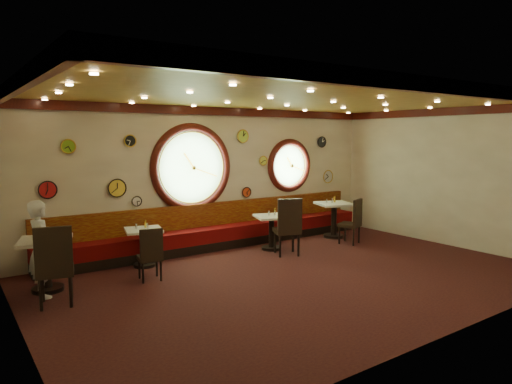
% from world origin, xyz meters
% --- Properties ---
extents(floor, '(9.00, 6.00, 0.00)m').
position_xyz_m(floor, '(0.00, 0.00, 0.00)').
color(floor, black).
rests_on(floor, ground).
extents(ceiling, '(9.00, 6.00, 0.02)m').
position_xyz_m(ceiling, '(0.00, 0.00, 3.20)').
color(ceiling, gold).
rests_on(ceiling, wall_back).
extents(wall_back, '(9.00, 0.02, 3.20)m').
position_xyz_m(wall_back, '(0.00, 3.00, 1.60)').
color(wall_back, beige).
rests_on(wall_back, floor).
extents(wall_front, '(9.00, 0.02, 3.20)m').
position_xyz_m(wall_front, '(0.00, -3.00, 1.60)').
color(wall_front, beige).
rests_on(wall_front, floor).
extents(wall_left, '(0.02, 6.00, 3.20)m').
position_xyz_m(wall_left, '(-4.50, 0.00, 1.60)').
color(wall_left, beige).
rests_on(wall_left, floor).
extents(wall_right, '(0.02, 6.00, 3.20)m').
position_xyz_m(wall_right, '(4.50, 0.00, 1.60)').
color(wall_right, beige).
rests_on(wall_right, floor).
extents(molding_back, '(9.00, 0.10, 0.18)m').
position_xyz_m(molding_back, '(0.00, 2.95, 3.11)').
color(molding_back, '#3D0F0B').
rests_on(molding_back, wall_back).
extents(molding_front, '(9.00, 0.10, 0.18)m').
position_xyz_m(molding_front, '(0.00, -2.95, 3.11)').
color(molding_front, '#3D0F0B').
rests_on(molding_front, wall_back).
extents(molding_left, '(0.10, 6.00, 0.18)m').
position_xyz_m(molding_left, '(-4.45, 0.00, 3.11)').
color(molding_left, '#3D0F0B').
rests_on(molding_left, wall_back).
extents(molding_right, '(0.10, 6.00, 0.18)m').
position_xyz_m(molding_right, '(4.45, 0.00, 3.11)').
color(molding_right, '#3D0F0B').
rests_on(molding_right, wall_back).
extents(banquette_base, '(8.00, 0.55, 0.20)m').
position_xyz_m(banquette_base, '(0.00, 2.72, 0.10)').
color(banquette_base, black).
rests_on(banquette_base, floor).
extents(banquette_seat, '(8.00, 0.55, 0.30)m').
position_xyz_m(banquette_seat, '(0.00, 2.72, 0.35)').
color(banquette_seat, '#5A0709').
rests_on(banquette_seat, banquette_base).
extents(banquette_back, '(8.00, 0.10, 0.55)m').
position_xyz_m(banquette_back, '(0.00, 2.94, 0.75)').
color(banquette_back, '#5E0D07').
rests_on(banquette_back, wall_back).
extents(porthole_left_glass, '(1.66, 0.02, 1.66)m').
position_xyz_m(porthole_left_glass, '(-0.60, 3.00, 1.85)').
color(porthole_left_glass, '#8CCB7A').
rests_on(porthole_left_glass, wall_back).
extents(porthole_left_frame, '(1.98, 0.18, 1.98)m').
position_xyz_m(porthole_left_frame, '(-0.60, 2.98, 1.85)').
color(porthole_left_frame, '#3D0F0B').
rests_on(porthole_left_frame, wall_back).
extents(porthole_left_ring, '(1.61, 0.03, 1.61)m').
position_xyz_m(porthole_left_ring, '(-0.60, 2.95, 1.85)').
color(porthole_left_ring, gold).
rests_on(porthole_left_ring, wall_back).
extents(porthole_right_glass, '(1.10, 0.02, 1.10)m').
position_xyz_m(porthole_right_glass, '(2.20, 3.00, 1.80)').
color(porthole_right_glass, '#8CCB7A').
rests_on(porthole_right_glass, wall_back).
extents(porthole_right_frame, '(1.38, 0.18, 1.38)m').
position_xyz_m(porthole_right_frame, '(2.20, 2.98, 1.80)').
color(porthole_right_frame, '#3D0F0B').
rests_on(porthole_right_frame, wall_back).
extents(porthole_right_ring, '(1.09, 0.03, 1.09)m').
position_xyz_m(porthole_right_ring, '(2.20, 2.95, 1.80)').
color(porthole_right_ring, gold).
rests_on(porthole_right_ring, wall_back).
extents(wall_clock_0, '(0.26, 0.03, 0.26)m').
position_xyz_m(wall_clock_0, '(-3.20, 2.96, 2.35)').
color(wall_clock_0, '#74AD22').
rests_on(wall_clock_0, wall_back).
extents(wall_clock_1, '(0.34, 0.03, 0.34)m').
position_xyz_m(wall_clock_1, '(3.55, 2.96, 1.45)').
color(wall_clock_1, silver).
rests_on(wall_clock_1, wall_back).
extents(wall_clock_2, '(0.24, 0.03, 0.24)m').
position_xyz_m(wall_clock_2, '(-2.00, 2.96, 2.45)').
color(wall_clock_2, black).
rests_on(wall_clock_2, wall_back).
extents(wall_clock_3, '(0.32, 0.03, 0.32)m').
position_xyz_m(wall_clock_3, '(-3.60, 2.96, 1.55)').
color(wall_clock_3, red).
rests_on(wall_clock_3, wall_back).
extents(wall_clock_4, '(0.22, 0.03, 0.22)m').
position_xyz_m(wall_clock_4, '(1.35, 2.96, 1.95)').
color(wall_clock_4, '#D5DC49').
rests_on(wall_clock_4, wall_back).
extents(wall_clock_5, '(0.36, 0.03, 0.36)m').
position_xyz_m(wall_clock_5, '(-2.30, 2.96, 1.50)').
color(wall_clock_5, yellow).
rests_on(wall_clock_5, wall_back).
extents(wall_clock_6, '(0.28, 0.03, 0.28)m').
position_xyz_m(wall_clock_6, '(3.30, 2.96, 2.40)').
color(wall_clock_6, black).
rests_on(wall_clock_6, wall_back).
extents(wall_clock_7, '(0.30, 0.03, 0.30)m').
position_xyz_m(wall_clock_7, '(0.75, 2.96, 2.55)').
color(wall_clock_7, '#B2E146').
rests_on(wall_clock_7, wall_back).
extents(wall_clock_8, '(0.24, 0.03, 0.24)m').
position_xyz_m(wall_clock_8, '(0.85, 2.96, 1.20)').
color(wall_clock_8, '#CD4118').
rests_on(wall_clock_8, wall_back).
extents(wall_clock_9, '(0.20, 0.03, 0.20)m').
position_xyz_m(wall_clock_9, '(-1.90, 2.96, 1.20)').
color(wall_clock_9, silver).
rests_on(wall_clock_9, wall_back).
extents(table_a, '(0.98, 0.98, 0.87)m').
position_xyz_m(table_a, '(-3.89, 1.78, 0.55)').
color(table_a, black).
rests_on(table_a, floor).
extents(table_b, '(0.82, 0.82, 0.75)m').
position_xyz_m(table_b, '(-2.04, 2.25, 0.47)').
color(table_b, black).
rests_on(table_b, floor).
extents(table_c, '(0.89, 0.89, 0.78)m').
position_xyz_m(table_c, '(0.83, 1.91, 0.49)').
color(table_c, black).
rests_on(table_c, floor).
extents(table_d, '(1.03, 1.03, 0.88)m').
position_xyz_m(table_d, '(2.88, 2.02, 0.56)').
color(table_d, black).
rests_on(table_d, floor).
extents(chair_a, '(0.62, 0.62, 0.76)m').
position_xyz_m(chair_a, '(-3.93, 0.91, 0.71)').
color(chair_a, black).
rests_on(chair_a, floor).
extents(chair_b, '(0.46, 0.46, 0.59)m').
position_xyz_m(chair_b, '(-2.29, 1.29, 0.54)').
color(chair_b, black).
rests_on(chair_b, floor).
extents(chair_c, '(0.68, 0.68, 0.77)m').
position_xyz_m(chair_c, '(0.79, 1.26, 0.71)').
color(chair_c, black).
rests_on(chair_c, floor).
extents(chair_d, '(0.59, 0.59, 0.67)m').
position_xyz_m(chair_d, '(2.74, 1.23, 0.62)').
color(chair_d, black).
rests_on(chair_d, floor).
extents(condiment_a_salt, '(0.04, 0.04, 0.11)m').
position_xyz_m(condiment_a_salt, '(-4.03, 1.78, 0.93)').
color(condiment_a_salt, silver).
rests_on(condiment_a_salt, table_a).
extents(condiment_b_salt, '(0.04, 0.04, 0.11)m').
position_xyz_m(condiment_b_salt, '(-2.16, 2.31, 0.80)').
color(condiment_b_salt, silver).
rests_on(condiment_b_salt, table_b).
extents(condiment_c_salt, '(0.04, 0.04, 0.11)m').
position_xyz_m(condiment_c_salt, '(0.79, 1.96, 0.83)').
color(condiment_c_salt, silver).
rests_on(condiment_c_salt, table_c).
extents(condiment_d_salt, '(0.03, 0.03, 0.09)m').
position_xyz_m(condiment_d_salt, '(2.73, 2.13, 0.93)').
color(condiment_d_salt, silver).
rests_on(condiment_d_salt, table_d).
extents(condiment_a_pepper, '(0.03, 0.03, 0.09)m').
position_xyz_m(condiment_a_pepper, '(-3.86, 1.75, 0.92)').
color(condiment_a_pepper, silver).
rests_on(condiment_a_pepper, table_a).
extents(condiment_b_pepper, '(0.04, 0.04, 0.10)m').
position_xyz_m(condiment_b_pepper, '(-1.97, 2.20, 0.80)').
color(condiment_b_pepper, silver).
rests_on(condiment_b_pepper, table_b).
extents(condiment_c_pepper, '(0.03, 0.03, 0.09)m').
position_xyz_m(condiment_c_pepper, '(0.91, 1.89, 0.82)').
color(condiment_c_pepper, silver).
rests_on(condiment_c_pepper, table_c).
extents(condiment_d_pepper, '(0.04, 0.04, 0.11)m').
position_xyz_m(condiment_d_pepper, '(2.84, 2.05, 0.94)').
color(condiment_d_pepper, silver).
rests_on(condiment_d_pepper, table_d).
extents(condiment_a_bottle, '(0.06, 0.06, 0.18)m').
position_xyz_m(condiment_a_bottle, '(-3.82, 1.89, 0.96)').
color(condiment_a_bottle, gold).
rests_on(condiment_a_bottle, table_a).
extents(condiment_b_bottle, '(0.05, 0.05, 0.15)m').
position_xyz_m(condiment_b_bottle, '(-1.96, 2.34, 0.83)').
color(condiment_b_bottle, gold).
rests_on(condiment_b_bottle, table_b).
extents(condiment_c_bottle, '(0.05, 0.05, 0.15)m').
position_xyz_m(condiment_c_bottle, '(0.97, 1.97, 0.85)').
color(condiment_c_bottle, gold).
rests_on(condiment_c_bottle, table_c).
extents(condiment_d_bottle, '(0.05, 0.05, 0.16)m').
position_xyz_m(condiment_d_bottle, '(2.95, 2.08, 0.96)').
color(condiment_d_bottle, gold).
rests_on(condiment_d_bottle, table_d).
extents(waiter, '(0.39, 0.58, 1.55)m').
position_xyz_m(waiter, '(-4.00, 1.52, 0.78)').
color(waiter, silver).
rests_on(waiter, floor).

